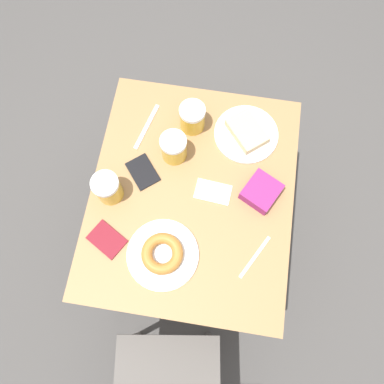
# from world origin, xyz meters

# --- Properties ---
(ground_plane) EXTENTS (8.00, 8.00, 0.00)m
(ground_plane) POSITION_xyz_m (0.00, 0.00, 0.00)
(ground_plane) COLOR #474442
(table) EXTENTS (0.75, 0.90, 0.71)m
(table) POSITION_xyz_m (0.00, 0.00, 0.64)
(table) COLOR #997044
(table) RESTS_ON ground_plane
(plate_with_cake) EXTENTS (0.25, 0.25, 0.05)m
(plate_with_cake) POSITION_xyz_m (-0.17, -0.27, 0.72)
(plate_with_cake) COLOR white
(plate_with_cake) RESTS_ON table
(plate_with_donut) EXTENTS (0.25, 0.25, 0.05)m
(plate_with_donut) POSITION_xyz_m (0.07, 0.24, 0.73)
(plate_with_donut) COLOR white
(plate_with_donut) RESTS_ON table
(beer_mug_left) EXTENTS (0.10, 0.10, 0.12)m
(beer_mug_left) POSITION_xyz_m (0.04, -0.28, 0.77)
(beer_mug_left) COLOR gold
(beer_mug_left) RESTS_ON table
(beer_mug_center) EXTENTS (0.10, 0.10, 0.12)m
(beer_mug_center) POSITION_xyz_m (0.30, 0.05, 0.77)
(beer_mug_center) COLOR gold
(beer_mug_center) RESTS_ON table
(beer_mug_right) EXTENTS (0.10, 0.10, 0.12)m
(beer_mug_right) POSITION_xyz_m (0.09, -0.15, 0.77)
(beer_mug_right) COLOR gold
(beer_mug_right) RESTS_ON table
(napkin_folded) EXTENTS (0.14, 0.09, 0.00)m
(napkin_folded) POSITION_xyz_m (-0.08, -0.02, 0.71)
(napkin_folded) COLOR white
(napkin_folded) RESTS_ON table
(fork) EXTENTS (0.10, 0.16, 0.00)m
(fork) POSITION_xyz_m (-0.25, 0.20, 0.71)
(fork) COLOR silver
(fork) RESTS_ON table
(knife) EXTENTS (0.07, 0.21, 0.00)m
(knife) POSITION_xyz_m (0.22, -0.25, 0.71)
(knife) COLOR silver
(knife) RESTS_ON table
(passport_near_edge) EXTENTS (0.15, 0.14, 0.01)m
(passport_near_edge) POSITION_xyz_m (0.27, 0.22, 0.71)
(passport_near_edge) COLOR maroon
(passport_near_edge) RESTS_ON table
(passport_far_edge) EXTENTS (0.15, 0.15, 0.01)m
(passport_far_edge) POSITION_xyz_m (0.20, -0.05, 0.71)
(passport_far_edge) COLOR black
(passport_far_edge) RESTS_ON table
(blue_pouch) EXTENTS (0.16, 0.16, 0.05)m
(blue_pouch) POSITION_xyz_m (-0.25, -0.04, 0.73)
(blue_pouch) COLOR #8C2366
(blue_pouch) RESTS_ON table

